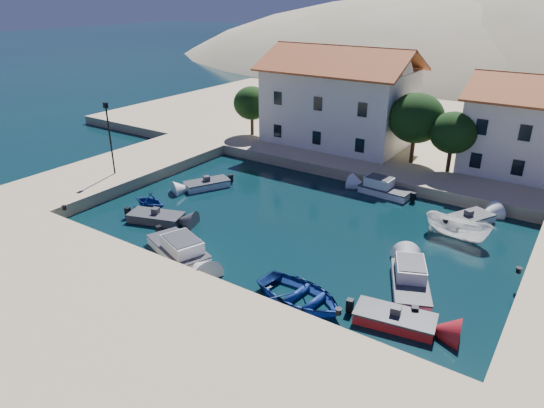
{
  "coord_description": "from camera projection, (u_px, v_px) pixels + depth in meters",
  "views": [
    {
      "loc": [
        16.34,
        -17.38,
        15.62
      ],
      "look_at": [
        -1.05,
        8.31,
        2.0
      ],
      "focal_mm": 32.0,
      "sensor_mm": 36.0,
      "label": 1
    }
  ],
  "objects": [
    {
      "name": "rowboat_west",
      "position": [
        151.0,
        209.0,
        38.03
      ],
      "size": [
        3.07,
        2.67,
        1.57
      ],
      "primitive_type": "imported",
      "rotation": [
        0.0,
        0.0,
        -1.54
      ],
      "color": "navy",
      "rests_on": "ground"
    },
    {
      "name": "cabin_cruiser_east",
      "position": [
        410.0,
        283.0,
        27.5
      ],
      "size": [
        3.7,
        5.16,
        1.6
      ],
      "rotation": [
        0.0,
        0.0,
        1.98
      ],
      "color": "white",
      "rests_on": "ground"
    },
    {
      "name": "quay_west",
      "position": [
        122.0,
        169.0,
        44.98
      ],
      "size": [
        8.0,
        20.0,
        1.0
      ],
      "primitive_type": "cube",
      "color": "tan",
      "rests_on": "ground"
    },
    {
      "name": "building_left",
      "position": [
        339.0,
        94.0,
        49.77
      ],
      "size": [
        14.7,
        9.45,
        9.7
      ],
      "color": "silver",
      "rests_on": "quay_north"
    },
    {
      "name": "bollards",
      "position": [
        284.0,
        256.0,
        28.88
      ],
      "size": [
        29.36,
        9.56,
        0.3
      ],
      "color": "black",
      "rests_on": "ground"
    },
    {
      "name": "motorboat_white_west",
      "position": [
        207.0,
        184.0,
        42.02
      ],
      "size": [
        3.29,
        4.19,
        1.25
      ],
      "rotation": [
        0.0,
        0.0,
        -2.05
      ],
      "color": "white",
      "rests_on": "ground"
    },
    {
      "name": "quay_south",
      "position": [
        122.0,
        337.0,
        23.09
      ],
      "size": [
        52.0,
        12.0,
        1.0
      ],
      "primitive_type": "cube",
      "color": "tan",
      "rests_on": "ground"
    },
    {
      "name": "lamppost",
      "position": [
        109.0,
        132.0,
        40.98
      ],
      "size": [
        0.35,
        0.25,
        6.22
      ],
      "color": "black",
      "rests_on": "quay_west"
    },
    {
      "name": "boat_east",
      "position": [
        456.0,
        238.0,
        33.47
      ],
      "size": [
        4.7,
        2.19,
        1.75
      ],
      "primitive_type": "imported",
      "rotation": [
        0.0,
        0.0,
        1.46
      ],
      "color": "white",
      "rests_on": "ground"
    },
    {
      "name": "cabin_cruiser_north",
      "position": [
        385.0,
        189.0,
        40.45
      ],
      "size": [
        4.34,
        2.09,
        1.6
      ],
      "rotation": [
        0.0,
        0.0,
        3.07
      ],
      "color": "white",
      "rests_on": "ground"
    },
    {
      "name": "ground",
      "position": [
        206.0,
        288.0,
        27.84
      ],
      "size": [
        400.0,
        400.0,
        0.0
      ],
      "primitive_type": "plane",
      "color": "black",
      "rests_on": "ground"
    },
    {
      "name": "building_mid",
      "position": [
        533.0,
        124.0,
        41.57
      ],
      "size": [
        10.5,
        8.4,
        8.3
      ],
      "color": "silver",
      "rests_on": "quay_north"
    },
    {
      "name": "rowboat_south",
      "position": [
        301.0,
        301.0,
        26.64
      ],
      "size": [
        5.8,
        4.48,
        1.11
      ],
      "primitive_type": "imported",
      "rotation": [
        0.0,
        0.0,
        1.44
      ],
      "color": "navy",
      "rests_on": "ground"
    },
    {
      "name": "quay_north",
      "position": [
        439.0,
        136.0,
        55.43
      ],
      "size": [
        80.0,
        36.0,
        1.0
      ],
      "primitive_type": "cube",
      "color": "tan",
      "rests_on": "ground"
    },
    {
      "name": "motorboat_grey_sw",
      "position": [
        156.0,
        217.0,
        35.85
      ],
      "size": [
        4.37,
        2.95,
        1.25
      ],
      "rotation": [
        0.0,
        0.0,
        0.32
      ],
      "color": "#38393E",
      "rests_on": "ground"
    },
    {
      "name": "motorboat_red_se",
      "position": [
        395.0,
        319.0,
        24.73
      ],
      "size": [
        4.3,
        2.47,
        1.25
      ],
      "rotation": [
        0.0,
        0.0,
        0.17
      ],
      "color": "maroon",
      "rests_on": "ground"
    },
    {
      "name": "trees",
      "position": [
        432.0,
        124.0,
        42.88
      ],
      "size": [
        37.3,
        5.3,
        6.45
      ],
      "color": "#382314",
      "rests_on": "quay_north"
    },
    {
      "name": "motorboat_white_ne",
      "position": [
        468.0,
        220.0,
        35.51
      ],
      "size": [
        3.43,
        4.28,
        1.25
      ],
      "rotation": [
        0.0,
        0.0,
        1.08
      ],
      "color": "white",
      "rests_on": "ground"
    },
    {
      "name": "cabin_cruiser_south",
      "position": [
        178.0,
        247.0,
        31.28
      ],
      "size": [
        5.59,
        3.83,
        1.6
      ],
      "rotation": [
        0.0,
        0.0,
        -0.35
      ],
      "color": "white",
      "rests_on": "ground"
    }
  ]
}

